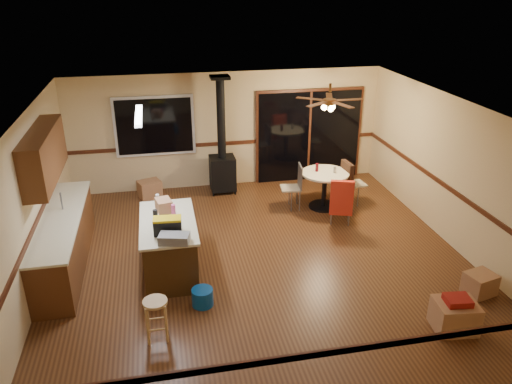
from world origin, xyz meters
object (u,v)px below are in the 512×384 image
object	(u,v)px
kitchen_island	(169,246)
chair_left	(296,182)
chair_right	(348,178)
blue_bucket	(203,297)
dining_table	(325,184)
chair_near	(342,197)
wood_stove	(222,161)
box_corner_b	(480,284)
toolbox_grey	(174,239)
bar_stool	(157,319)
box_corner_a	(455,316)
toolbox_black	(168,227)
box_under_window	(150,189)

from	to	relation	value
kitchen_island	chair_left	distance (m)	3.29
chair_left	chair_right	world-z (taller)	same
blue_bucket	dining_table	size ratio (longest dim) A/B	0.33
chair_left	chair_near	xyz separation A→B (m)	(0.64, -0.96, 0.01)
wood_stove	box_corner_b	distance (m)	5.75
kitchen_island	toolbox_grey	world-z (taller)	toolbox_grey
dining_table	chair_right	distance (m)	0.52
blue_bucket	box_corner_b	distance (m)	4.22
chair_right	chair_near	bearing A→B (deg)	-117.65
toolbox_grey	bar_stool	distance (m)	1.21
blue_bucket	bar_stool	bearing A→B (deg)	-137.71
kitchen_island	box_corner_a	xyz separation A→B (m)	(3.75, -2.30, -0.24)
toolbox_grey	kitchen_island	bearing A→B (deg)	95.84
blue_bucket	chair_near	xyz separation A→B (m)	(2.89, 2.03, 0.46)
bar_stool	box_corner_a	bearing A→B (deg)	-8.89
chair_left	chair_right	xyz separation A→B (m)	(1.11, -0.05, 0.01)
kitchen_island	toolbox_grey	size ratio (longest dim) A/B	3.83
box_corner_b	toolbox_black	bearing A→B (deg)	165.31
toolbox_grey	box_under_window	size ratio (longest dim) A/B	0.94
toolbox_grey	chair_right	distance (m)	4.54
toolbox_grey	toolbox_black	size ratio (longest dim) A/B	1.06
box_under_window	wood_stove	bearing A→B (deg)	-1.78
toolbox_grey	chair_right	bearing A→B (deg)	34.92
box_under_window	toolbox_grey	bearing A→B (deg)	-84.22
bar_stool	dining_table	xyz separation A→B (m)	(3.51, 3.50, 0.24)
blue_bucket	dining_table	distance (m)	4.08
toolbox_grey	box_corner_a	xyz separation A→B (m)	(3.68, -1.58, -0.76)
bar_stool	box_corner_a	size ratio (longest dim) A/B	1.07
kitchen_island	box_under_window	xyz separation A→B (m)	(-0.31, 3.10, -0.27)
blue_bucket	chair_left	xyz separation A→B (m)	(2.25, 2.99, 0.46)
toolbox_grey	box_corner_b	bearing A→B (deg)	-11.25
toolbox_black	chair_left	bearing A→B (deg)	41.11
toolbox_grey	toolbox_black	distance (m)	0.32
toolbox_black	wood_stove	bearing A→B (deg)	69.35
wood_stove	dining_table	distance (m)	2.32
toolbox_grey	chair_right	size ratio (longest dim) A/B	0.63
box_corner_b	toolbox_grey	bearing A→B (deg)	168.75
chair_near	box_corner_a	xyz separation A→B (m)	(0.45, -3.26, -0.38)
kitchen_island	box_corner_b	xyz separation A→B (m)	(4.60, -1.62, -0.28)
toolbox_grey	box_under_window	xyz separation A→B (m)	(-0.39, 3.82, -0.78)
wood_stove	box_corner_b	size ratio (longest dim) A/B	5.94
kitchen_island	chair_near	xyz separation A→B (m)	(3.30, 0.96, 0.14)
dining_table	kitchen_island	bearing A→B (deg)	-150.68
toolbox_grey	chair_near	bearing A→B (deg)	27.46
toolbox_black	chair_right	distance (m)	4.44
toolbox_grey	chair_near	xyz separation A→B (m)	(3.23, 1.68, -0.37)
toolbox_grey	bar_stool	world-z (taller)	toolbox_grey
dining_table	chair_left	size ratio (longest dim) A/B	1.91
box_under_window	kitchen_island	bearing A→B (deg)	-84.23
toolbox_grey	chair_right	xyz separation A→B (m)	(3.71, 2.59, -0.37)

